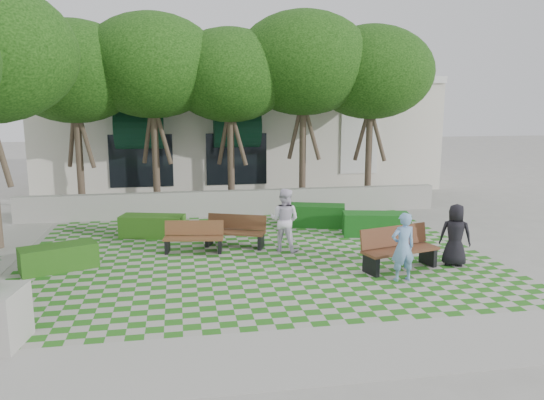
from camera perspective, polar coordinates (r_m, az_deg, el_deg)
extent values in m
plane|color=gray|center=(13.25, -1.00, -7.21)|extent=(90.00, 90.00, 0.00)
plane|color=#2B721E|center=(14.19, -1.64, -5.97)|extent=(12.00, 12.00, 0.00)
cube|color=#9E9B93|center=(8.97, 3.98, -16.24)|extent=(16.00, 2.00, 0.01)
cube|color=#9E9B93|center=(19.10, -3.96, -0.30)|extent=(15.00, 0.36, 0.90)
cube|color=#56301D|center=(13.28, 13.68, -5.27)|extent=(2.04, 1.10, 0.07)
cube|color=#56301D|center=(13.42, 12.97, -3.78)|extent=(1.92, 0.66, 0.49)
cube|color=black|center=(12.84, 10.60, -6.86)|extent=(0.25, 0.55, 0.48)
cube|color=black|center=(13.90, 16.42, -5.76)|extent=(0.25, 0.55, 0.48)
cube|color=#50301B|center=(14.92, -4.04, -3.50)|extent=(1.77, 1.11, 0.06)
cube|color=#50301B|center=(15.09, -3.80, -2.34)|extent=(1.63, 0.74, 0.43)
cube|color=black|center=(15.19, -6.78, -4.14)|extent=(0.26, 0.47, 0.42)
cube|color=black|center=(14.79, -1.19, -4.47)|extent=(0.26, 0.47, 0.42)
cube|color=brown|center=(14.51, -8.44, -4.09)|extent=(1.65, 0.71, 0.05)
cube|color=brown|center=(14.68, -8.37, -2.96)|extent=(1.60, 0.34, 0.40)
cube|color=black|center=(14.66, -11.19, -4.86)|extent=(0.15, 0.45, 0.39)
cube|color=black|center=(14.50, -5.61, -4.87)|extent=(0.15, 0.45, 0.39)
cube|color=#155119|center=(16.52, 11.12, -2.56)|extent=(2.11, 1.21, 0.69)
cube|color=#134A16|center=(17.46, 4.48, -1.66)|extent=(2.18, 1.39, 0.71)
cube|color=#245115|center=(16.44, -12.73, -2.75)|extent=(2.02, 1.22, 0.66)
cube|color=#204E14|center=(13.94, -21.96, -5.77)|extent=(1.90, 1.34, 0.62)
imported|color=#77A4D8|center=(12.41, 13.90, -4.92)|extent=(0.61, 0.43, 1.59)
imported|color=black|center=(13.93, 19.12, -3.58)|extent=(0.91, 0.79, 1.56)
imported|color=white|center=(14.43, 1.34, -2.15)|extent=(1.06, 1.00, 1.73)
cylinder|color=#47382B|center=(20.48, -19.96, 3.70)|extent=(0.26, 0.26, 3.64)
ellipsoid|color=#1E4C11|center=(20.39, -20.55, 12.80)|extent=(4.80, 4.80, 3.60)
cylinder|color=#47382B|center=(20.19, -12.39, 4.24)|extent=(0.26, 0.26, 3.81)
ellipsoid|color=#1E4C11|center=(20.11, -12.79, 13.91)|extent=(5.00, 5.00, 3.75)
cylinder|color=#47382B|center=(20.28, -4.44, 4.16)|extent=(0.26, 0.26, 3.58)
ellipsoid|color=#1E4C11|center=(20.18, -4.57, 13.23)|extent=(4.60, 4.60, 3.45)
cylinder|color=#47382B|center=(20.72, 3.31, 4.78)|extent=(0.26, 0.26, 3.92)
ellipsoid|color=#1E4C11|center=(20.67, 3.42, 14.48)|extent=(5.20, 5.20, 3.90)
cylinder|color=#47382B|center=(21.52, 10.34, 4.54)|extent=(0.26, 0.26, 3.70)
ellipsoid|color=#1E4C11|center=(21.44, 10.64, 13.34)|extent=(4.80, 4.80, 3.60)
cube|color=beige|center=(26.87, -3.74, 7.25)|extent=(18.00, 8.00, 5.00)
cube|color=white|center=(22.87, -2.67, 12.95)|extent=(18.00, 0.30, 0.30)
cube|color=black|center=(24.07, 9.35, 6.04)|extent=(1.40, 0.10, 2.40)
cylinder|color=#0F3825|center=(22.71, -14.05, 7.62)|extent=(3.00, 1.80, 1.80)
cube|color=black|center=(22.82, -13.89, 4.11)|extent=(2.60, 0.08, 2.20)
cylinder|color=#0F3825|center=(22.80, -3.87, 7.92)|extent=(3.00, 1.80, 1.80)
cube|color=black|center=(22.90, -3.83, 4.42)|extent=(2.60, 0.08, 2.20)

